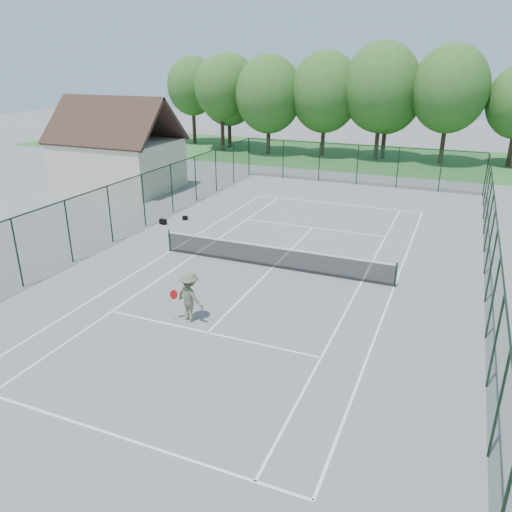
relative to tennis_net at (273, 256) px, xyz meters
The scene contains 10 objects.
ground 0.58m from the tennis_net, ahead, with size 140.00×140.00×0.00m, color gray.
grass_far 30.01m from the tennis_net, 90.00° to the left, with size 80.00×16.00×0.01m, color #346F2F.
court_lines 0.57m from the tennis_net, ahead, with size 11.05×23.85×0.01m.
tennis_net is the anchor object (origin of this frame).
fence_enclosure 0.98m from the tennis_net, ahead, with size 18.05×36.05×3.02m.
utility_building 19.04m from the tennis_net, 147.99° to the left, with size 8.60×6.27×6.63m.
tree_line_far 30.48m from the tennis_net, 90.00° to the left, with size 39.40×6.40×9.70m.
sports_bag_a 9.01m from the tennis_net, 156.19° to the left, with size 0.40×0.24×0.32m, color black.
sports_bag_b 8.94m from the tennis_net, 146.90° to the left, with size 0.31×0.19×0.24m, color black.
tennis_player 5.90m from the tennis_net, 99.89° to the right, with size 1.86×1.03×1.88m.
Camera 1 is at (7.47, -19.86, 8.91)m, focal length 35.00 mm.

